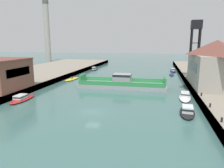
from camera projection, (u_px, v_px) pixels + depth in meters
name	position (u px, v px, depth m)	size (l,w,h in m)	color
ground_plane	(93.00, 112.00, 36.94)	(400.00, 400.00, 0.00)	#3D6660
quay_left	(10.00, 80.00, 63.04)	(28.00, 140.00, 1.57)	gray
chain_ferry	(122.00, 84.00, 56.49)	(23.80, 6.97, 3.84)	#939399
moored_boat_near_left	(83.00, 75.00, 77.83)	(1.84, 5.77, 0.87)	#237075
moored_boat_near_right	(172.00, 75.00, 78.06)	(1.79, 5.60, 0.93)	navy
moored_boat_mid_left	(173.00, 70.00, 87.25)	(2.81, 6.89, 1.45)	navy
moored_boat_mid_right	(22.00, 98.00, 44.13)	(2.91, 7.97, 1.34)	red
moored_boat_far_left	(94.00, 69.00, 91.37)	(2.52, 5.97, 1.54)	black
moored_boat_far_right	(72.00, 79.00, 68.77)	(3.21, 8.35, 0.95)	yellow
moored_boat_upstream_a	(187.00, 111.00, 35.81)	(3.17, 7.67, 1.55)	black
moored_boat_upstream_b	(185.00, 96.00, 45.77)	(3.27, 8.47, 1.32)	white
warehouse_shed	(215.00, 63.00, 50.12)	(10.29, 18.32, 11.26)	gray
crane_tower	(196.00, 35.00, 61.33)	(2.95, 2.95, 17.05)	black
bollard_right_fore	(222.00, 119.00, 28.08)	(0.32, 0.32, 0.71)	black
bollard_left_mid	(3.00, 93.00, 42.48)	(0.32, 0.32, 0.71)	black
bollard_right_mid	(210.00, 105.00, 34.54)	(0.32, 0.32, 0.71)	black
bollard_left_aft	(28.00, 85.00, 50.51)	(0.32, 0.32, 0.71)	black
bollard_right_aft	(201.00, 94.00, 41.75)	(0.32, 0.32, 0.71)	black
smokestack_distant_a	(47.00, 30.00, 128.42)	(3.56, 3.56, 37.11)	#9E998E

